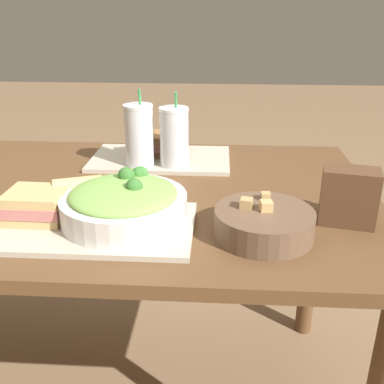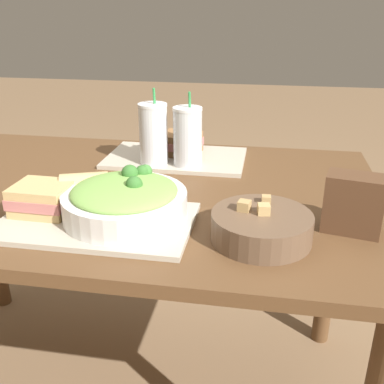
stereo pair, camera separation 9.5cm
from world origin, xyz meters
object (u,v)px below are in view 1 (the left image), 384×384
Objects in this scene: sandwich_near at (37,205)px; drink_cup_red at (174,139)px; sandwich_far at (165,144)px; chip_bag at (349,197)px; soup_bowl at (264,222)px; drink_cup_dark at (139,137)px; salad_bowl at (124,202)px; baguette_near at (80,192)px.

sandwich_near is 0.62× the size of drink_cup_red.
sandwich_far is 1.01× the size of chip_bag.
sandwich_far is 0.12m from drink_cup_red.
sandwich_near is 1.01× the size of sandwich_far.
drink_cup_dark reaches higher than soup_bowl.
salad_bowl is 1.28× the size of drink_cup_red.
salad_bowl is at bearing 3.42° from sandwich_near.
sandwich_far is at bearing -40.13° from baguette_near.
sandwich_far is (0.15, 0.40, -0.00)m from baguette_near.
drink_cup_dark reaches higher than baguette_near.
sandwich_near is at bearing -177.90° from salad_bowl.
sandwich_far is (-0.26, 0.49, 0.01)m from soup_bowl.
salad_bowl is at bearing 173.64° from soup_bowl.
baguette_near is 0.59m from chip_bag.
drink_cup_red reaches higher than chip_bag.
drink_cup_dark is (-0.32, 0.39, 0.06)m from soup_bowl.
drink_cup_dark is at bearing 129.46° from soup_bowl.
sandwich_near is (-0.48, 0.03, 0.01)m from soup_bowl.
soup_bowl reaches higher than sandwich_far.
salad_bowl reaches higher than soup_bowl.
sandwich_far is 0.59× the size of drink_cup_dark.
drink_cup_red is at bearing -61.61° from sandwich_far.
sandwich_far is at bearing 85.84° from salad_bowl.
chip_bag reaches higher than soup_bowl.
drink_cup_dark is (0.16, 0.37, 0.05)m from sandwich_near.
chip_bag reaches higher than sandwich_far.
soup_bowl reaches higher than sandwich_near.
salad_bowl is 2.09× the size of sandwich_far.
drink_cup_dark is 1.03× the size of drink_cup_red.
chip_bag is at bearing 5.20° from sandwich_near.
baguette_near is at bearing 167.43° from soup_bowl.
baguette_near is 0.58× the size of drink_cup_dark.
drink_cup_dark is at bearing -36.04° from baguette_near.
drink_cup_red is at bearing 78.60° from salad_bowl.
drink_cup_dark is (-0.06, -0.10, 0.05)m from sandwich_far.
soup_bowl is 0.48m from sandwich_near.
drink_cup_red reaches higher than sandwich_far.
sandwich_near is 0.40m from drink_cup_dark.
drink_cup_dark is 0.60m from chip_bag.
chip_bag is (0.59, -0.02, 0.01)m from baguette_near.
salad_bowl reaches higher than sandwich_far.
sandwich_near is 0.52m from sandwich_far.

